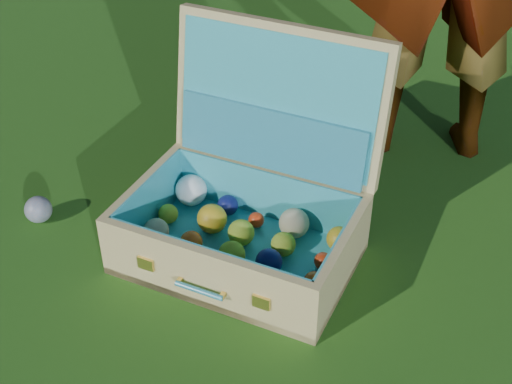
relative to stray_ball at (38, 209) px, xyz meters
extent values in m
plane|color=#215114|center=(0.47, 0.03, -0.04)|extent=(60.00, 60.00, 0.00)
sphere|color=teal|center=(0.00, 0.00, 0.00)|extent=(0.08, 0.08, 0.08)
cube|color=#D7BB74|center=(0.56, 0.19, -0.03)|extent=(0.65, 0.49, 0.02)
cube|color=#D7BB74|center=(0.60, 0.01, 0.05)|extent=(0.59, 0.13, 0.18)
cube|color=#D7BB74|center=(0.53, 0.38, 0.05)|extent=(0.59, 0.13, 0.18)
cube|color=#D7BB74|center=(0.28, 0.14, 0.05)|extent=(0.08, 0.35, 0.18)
cube|color=#D7BB74|center=(0.84, 0.24, 0.05)|extent=(0.08, 0.35, 0.18)
cube|color=teal|center=(0.56, 0.19, -0.01)|extent=(0.60, 0.44, 0.01)
cube|color=teal|center=(0.60, 0.02, 0.06)|extent=(0.54, 0.10, 0.16)
cube|color=teal|center=(0.53, 0.36, 0.06)|extent=(0.54, 0.10, 0.16)
cube|color=teal|center=(0.30, 0.14, 0.06)|extent=(0.07, 0.35, 0.16)
cube|color=teal|center=(0.83, 0.24, 0.06)|extent=(0.07, 0.35, 0.16)
cube|color=#D7BB74|center=(0.52, 0.44, 0.33)|extent=(0.60, 0.21, 0.39)
cube|color=teal|center=(0.52, 0.42, 0.33)|extent=(0.55, 0.16, 0.35)
cube|color=teal|center=(0.53, 0.39, 0.23)|extent=(0.53, 0.14, 0.17)
cube|color=#F2C659|center=(0.45, -0.03, 0.05)|extent=(0.04, 0.02, 0.03)
cube|color=#F2C659|center=(0.76, 0.02, 0.05)|extent=(0.04, 0.02, 0.03)
cylinder|color=teal|center=(0.60, -0.02, 0.03)|extent=(0.13, 0.04, 0.01)
cube|color=#F2C659|center=(0.54, -0.02, 0.03)|extent=(0.01, 0.02, 0.01)
cube|color=#F2C659|center=(0.66, 0.00, 0.03)|extent=(0.01, 0.02, 0.01)
sphere|color=white|center=(0.36, 0.03, 0.03)|extent=(0.08, 0.08, 0.08)
sphere|color=white|center=(0.48, 0.05, 0.02)|extent=(0.05, 0.05, 0.05)
sphere|color=#A9C32F|center=(0.58, 0.08, 0.02)|extent=(0.07, 0.07, 0.07)
sphere|color=#A9C32F|center=(0.69, 0.09, 0.02)|extent=(0.07, 0.07, 0.07)
sphere|color=#FF5915|center=(0.81, 0.10, 0.02)|extent=(0.06, 0.06, 0.06)
sphere|color=#CABC8E|center=(0.36, 0.10, 0.02)|extent=(0.07, 0.07, 0.07)
sphere|color=#FF5915|center=(0.46, 0.12, 0.02)|extent=(0.06, 0.06, 0.06)
sphere|color=#A9C32F|center=(0.58, 0.14, 0.02)|extent=(0.07, 0.07, 0.07)
sphere|color=#111755|center=(0.67, 0.17, 0.02)|extent=(0.07, 0.07, 0.07)
sphere|color=#FF5915|center=(0.80, 0.19, 0.01)|extent=(0.05, 0.05, 0.05)
sphere|color=#A9C32F|center=(0.33, 0.18, 0.02)|extent=(0.06, 0.06, 0.06)
sphere|color=gold|center=(0.45, 0.22, 0.03)|extent=(0.08, 0.08, 0.08)
sphere|color=#A9C32F|center=(0.55, 0.23, 0.02)|extent=(0.07, 0.07, 0.07)
sphere|color=#A9C32F|center=(0.66, 0.25, 0.02)|extent=(0.07, 0.07, 0.07)
sphere|color=red|center=(0.78, 0.27, 0.01)|extent=(0.05, 0.05, 0.05)
sphere|color=white|center=(0.33, 0.29, 0.03)|extent=(0.09, 0.09, 0.09)
sphere|color=#111755|center=(0.44, 0.31, 0.02)|extent=(0.06, 0.06, 0.06)
sphere|color=red|center=(0.54, 0.31, 0.01)|extent=(0.04, 0.04, 0.04)
sphere|color=#CABC8E|center=(0.65, 0.34, 0.03)|extent=(0.08, 0.08, 0.08)
sphere|color=gold|center=(0.77, 0.36, 0.02)|extent=(0.07, 0.07, 0.07)
camera|label=1|loc=(1.43, -0.95, 1.23)|focal=50.00mm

